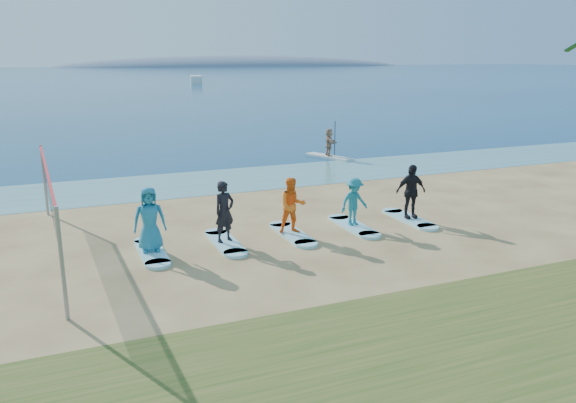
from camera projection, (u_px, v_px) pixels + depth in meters
name	position (u px, v px, depth m)	size (l,w,h in m)	color
ground	(305.00, 257.00, 15.65)	(600.00, 600.00, 0.00)	tan
shallow_water	(209.00, 182.00, 25.04)	(600.00, 600.00, 0.00)	teal
ocean	(73.00, 76.00, 158.68)	(600.00, 600.00, 0.00)	navy
island_ridge	(241.00, 66.00, 319.10)	(220.00, 56.00, 18.00)	slate
volleyball_net	(48.00, 189.00, 15.43)	(0.47, 9.08, 2.50)	gray
paddleboard	(329.00, 157.00, 30.93)	(0.70, 3.00, 0.12)	silver
paddleboarder	(329.00, 142.00, 30.73)	(1.39, 0.44, 1.50)	tan
boat_offshore_b	(196.00, 83.00, 116.77)	(2.24, 6.52, 1.52)	silver
surfboard_0	(152.00, 252.00, 15.95)	(0.70, 2.20, 0.09)	#98DEEB
student_0	(149.00, 219.00, 15.71)	(0.90, 0.59, 1.85)	teal
surfboard_1	(225.00, 242.00, 16.76)	(0.70, 2.20, 0.09)	#98DEEB
student_1	(224.00, 212.00, 16.51)	(0.67, 0.44, 1.83)	black
surfboard_2	(292.00, 234.00, 17.56)	(0.70, 2.20, 0.09)	#98DEEB
student_2	(292.00, 206.00, 17.33)	(0.85, 0.66, 1.75)	orange
surfboard_3	(353.00, 226.00, 18.37)	(0.70, 2.20, 0.09)	#98DEEB
student_3	(354.00, 202.00, 18.16)	(1.01, 0.58, 1.56)	teal
surfboard_4	(409.00, 219.00, 19.18)	(0.70, 2.20, 0.09)	#98DEEB
student_4	(411.00, 191.00, 18.94)	(1.08, 0.45, 1.84)	black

